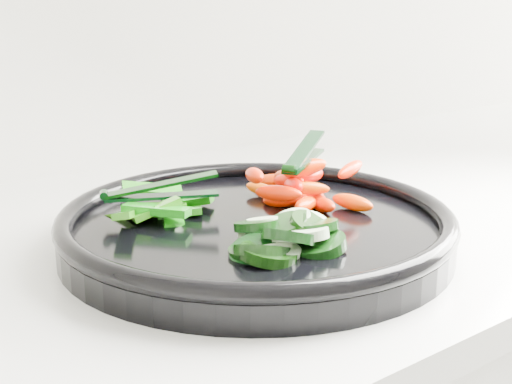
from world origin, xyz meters
TOP-DOWN VIEW (x-y plane):
  - veggie_tray at (-0.28, 1.63)m, footprint 0.45×0.45m
  - cucumber_pile at (-0.30, 1.56)m, footprint 0.12×0.11m
  - carrot_pile at (-0.21, 1.65)m, footprint 0.13×0.16m
  - pepper_pile at (-0.34, 1.70)m, footprint 0.13×0.11m
  - tong_carrot at (-0.20, 1.65)m, footprint 0.10×0.07m
  - tong_pepper at (-0.34, 1.70)m, footprint 0.11×0.06m

SIDE VIEW (x-z plane):
  - veggie_tray at x=-0.28m, z-range 0.93..0.97m
  - pepper_pile at x=-0.34m, z-range 0.94..0.98m
  - cucumber_pile at x=-0.30m, z-range 0.94..0.98m
  - carrot_pile at x=-0.21m, z-range 0.95..1.00m
  - tong_pepper at x=-0.34m, z-range 0.97..0.99m
  - tong_carrot at x=-0.20m, z-range 0.99..1.02m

